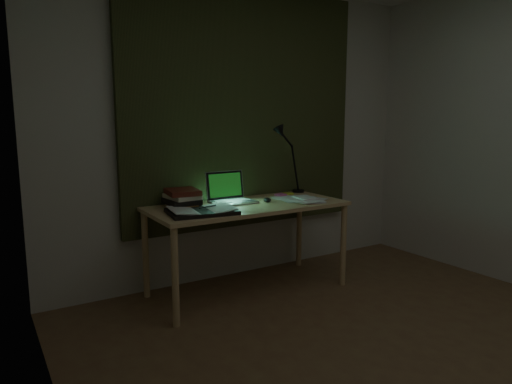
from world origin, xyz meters
TOP-DOWN VIEW (x-y plane):
  - floor at (0.00, 0.00)m, footprint 3.50×4.00m
  - wall_back at (0.00, 2.00)m, footprint 3.50×0.00m
  - wall_left at (-1.75, 0.00)m, footprint 0.00×4.00m
  - curtain at (0.00, 1.96)m, footprint 2.20×0.06m
  - desk at (-0.21, 1.58)m, footprint 1.55×0.68m
  - laptop at (-0.28, 1.68)m, footprint 0.35×0.39m
  - open_textbook at (-0.66, 1.45)m, footprint 0.51×0.40m
  - book_stack at (-0.69, 1.73)m, footprint 0.24×0.29m
  - loose_papers at (0.25, 1.54)m, footprint 0.35×0.37m
  - mouse at (-0.03, 1.58)m, footprint 0.09×0.11m
  - sticky_yellow at (0.34, 1.80)m, footprint 0.07×0.07m
  - sticky_pink at (0.24, 1.77)m, footprint 0.09×0.09m
  - desk_lamp at (0.49, 1.85)m, footprint 0.41×0.33m

SIDE VIEW (x-z plane):
  - floor at x=0.00m, z-range 0.00..0.00m
  - desk at x=-0.21m, z-range 0.00..0.71m
  - sticky_yellow at x=0.34m, z-range 0.71..0.72m
  - sticky_pink at x=0.24m, z-range 0.71..0.72m
  - loose_papers at x=0.25m, z-range 0.71..0.72m
  - mouse at x=-0.03m, z-range 0.71..0.74m
  - open_textbook at x=-0.66m, z-range 0.71..0.75m
  - book_stack at x=-0.69m, z-range 0.71..0.85m
  - laptop at x=-0.28m, z-range 0.71..0.95m
  - desk_lamp at x=0.49m, z-range 0.71..1.28m
  - wall_back at x=0.00m, z-range 0.00..2.50m
  - wall_left at x=-1.75m, z-range 0.00..2.50m
  - curtain at x=0.00m, z-range 0.45..2.45m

